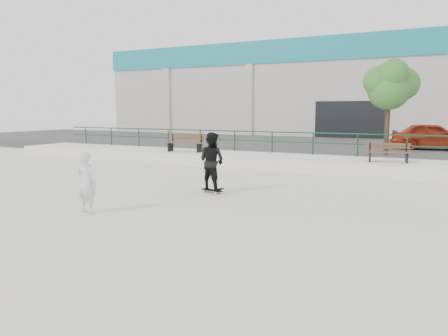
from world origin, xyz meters
The scene contains 12 objects.
ground centered at (0.00, 0.00, 0.00)m, with size 120.00×120.00×0.00m, color beige.
ledge centered at (0.00, 9.50, 0.25)m, with size 30.00×3.00×0.50m, color silver.
parking_strip centered at (0.00, 18.00, 0.25)m, with size 60.00×14.00×0.50m, color #393939.
railing centered at (0.00, 10.80, 1.24)m, with size 28.00×0.06×1.03m.
commercial_building centered at (0.00, 31.99, 4.58)m, with size 44.20×16.33×8.00m.
bench_left centered at (-5.01, 9.35, 0.93)m, with size 1.94×0.75×0.87m.
bench_right centered at (4.44, 9.31, 0.87)m, with size 1.71×0.81×0.76m.
tree centered at (4.04, 12.37, 3.72)m, with size 2.42×2.15×4.30m.
red_car centered at (5.82, 16.20, 1.20)m, with size 1.65×4.09×1.40m, color #A12C13.
skateboard centered at (0.07, 2.75, 0.07)m, with size 0.80×0.41×0.09m.
standing_skater centered at (0.07, 2.75, 0.98)m, with size 0.86×0.67×1.78m, color black.
seated_skater centered at (-1.38, -1.02, 0.77)m, with size 0.56×0.37×1.54m, color silver.
Camera 1 is at (6.45, -8.93, 2.54)m, focal length 35.00 mm.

